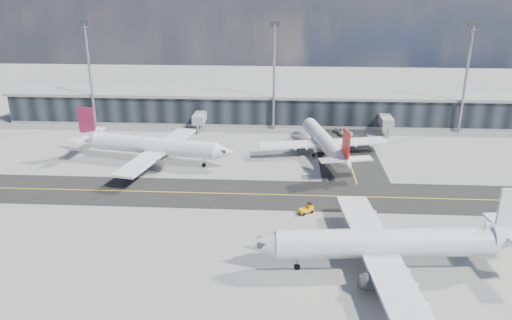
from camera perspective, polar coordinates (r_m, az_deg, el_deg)
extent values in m
plane|color=gray|center=(93.00, 1.19, -4.97)|extent=(300.00, 300.00, 0.00)
cube|color=black|center=(96.63, 1.29, -3.96)|extent=(180.00, 14.00, 0.02)
cube|color=black|center=(126.37, 10.02, 1.68)|extent=(14.00, 50.00, 0.02)
cube|color=yellow|center=(96.62, 1.29, -3.95)|extent=(180.00, 0.25, 0.01)
cube|color=yellow|center=(126.37, 10.02, 1.68)|extent=(0.25, 50.00, 0.01)
cube|color=black|center=(143.59, 2.09, 5.89)|extent=(150.00, 12.00, 8.00)
cube|color=gray|center=(142.56, 2.11, 7.60)|extent=(152.00, 13.00, 0.80)
cube|color=gray|center=(144.53, 2.07, 4.51)|extent=(150.00, 12.20, 0.80)
cube|color=gray|center=(137.90, -6.37, 4.95)|extent=(3.00, 10.00, 2.40)
cylinder|color=gray|center=(133.80, -6.68, 3.43)|extent=(0.60, 0.60, 2.40)
cube|color=gray|center=(138.59, 14.54, 4.50)|extent=(3.00, 10.00, 2.40)
cylinder|color=gray|center=(134.52, 14.83, 2.98)|extent=(0.60, 0.60, 2.40)
cylinder|color=gray|center=(144.62, -18.42, 9.04)|extent=(0.70, 0.70, 28.00)
cube|color=#2D2D30|center=(142.78, -19.06, 14.62)|extent=(2.50, 0.50, 1.40)
cylinder|color=gray|center=(134.56, 2.07, 9.27)|extent=(0.70, 0.70, 28.00)
cube|color=#2D2D30|center=(132.58, 2.15, 15.31)|extent=(2.50, 0.50, 1.40)
cylinder|color=gray|center=(142.47, 22.83, 8.34)|extent=(0.70, 0.70, 28.00)
cube|color=#2D2D30|center=(140.61, 23.63, 13.98)|extent=(2.50, 0.50, 1.40)
cylinder|color=white|center=(114.26, -11.54, 1.62)|extent=(29.53, 9.77, 3.91)
cone|color=white|center=(108.07, -3.61, 0.92)|extent=(5.58, 4.82, 3.91)
cone|color=white|center=(122.50, -18.77, 2.49)|extent=(6.54, 5.02, 3.91)
cube|color=white|center=(114.15, -11.07, 1.12)|extent=(11.52, 33.55, 0.49)
cylinder|color=#2D2D30|center=(119.09, -9.39, 1.49)|extent=(4.48, 3.03, 2.25)
cylinder|color=#2D2D30|center=(109.17, -11.89, -0.44)|extent=(4.48, 3.03, 2.25)
cube|color=silver|center=(118.84, -9.42, 1.85)|extent=(1.99, 0.78, 0.78)
cube|color=silver|center=(108.90, -11.92, -0.05)|extent=(1.99, 0.78, 0.78)
cube|color=#741A49|center=(121.12, -18.79, 4.33)|extent=(4.11, 1.26, 6.06)
cube|color=white|center=(122.33, -18.80, 2.76)|extent=(5.06, 12.05, 0.34)
cube|color=#2D2D30|center=(108.09, -3.86, 1.14)|extent=(2.35, 2.50, 0.68)
cylinder|color=gray|center=(110.59, -5.98, -0.20)|extent=(0.28, 0.28, 1.96)
cylinder|color=black|center=(110.85, -5.96, -0.56)|extent=(0.93, 0.51, 0.88)
cylinder|color=black|center=(118.24, -11.23, 0.55)|extent=(1.15, 0.70, 1.08)
cylinder|color=black|center=(113.35, -12.51, -0.42)|extent=(1.15, 0.70, 1.08)
cylinder|color=white|center=(117.42, 7.78, 2.21)|extent=(9.18, 27.24, 3.61)
cone|color=white|center=(131.55, 5.95, 4.27)|extent=(4.47, 5.17, 3.61)
cone|color=white|center=(103.04, 10.20, -0.22)|extent=(4.66, 6.05, 3.61)
cube|color=white|center=(118.52, 7.64, 1.93)|extent=(30.96, 10.81, 0.45)
cylinder|color=#2D2D30|center=(118.31, 4.98, 1.49)|extent=(2.82, 4.14, 2.08)
cylinder|color=#2D2D30|center=(121.23, 9.97, 1.72)|extent=(2.82, 4.14, 2.08)
cube|color=silver|center=(118.08, 4.99, 1.82)|extent=(0.73, 1.84, 0.72)
cube|color=silver|center=(121.00, 9.99, 2.05)|extent=(0.73, 1.84, 0.72)
cube|color=red|center=(102.20, 10.26, 1.86)|extent=(1.19, 3.79, 5.60)
cube|color=white|center=(102.86, 10.22, 0.07)|extent=(11.12, 4.73, 0.32)
cube|color=#2D2D30|center=(131.03, 6.00, 4.36)|extent=(2.32, 2.18, 0.63)
cylinder|color=gray|center=(128.10, 6.40, 2.62)|extent=(0.26, 0.26, 1.81)
cylinder|color=black|center=(128.31, 6.39, 2.34)|extent=(0.48, 0.86, 0.81)
cylinder|color=black|center=(116.88, 6.56, 0.56)|extent=(0.65, 1.07, 0.99)
cylinder|color=black|center=(118.37, 9.09, 0.69)|extent=(0.65, 1.07, 0.99)
cylinder|color=silver|center=(73.92, 14.53, -9.16)|extent=(31.32, 6.92, 4.14)
cone|color=silver|center=(71.16, 0.58, -9.68)|extent=(5.53, 4.59, 4.14)
cone|color=silver|center=(80.51, 27.18, -7.85)|extent=(6.56, 4.69, 4.14)
cube|color=silver|center=(74.15, 13.68, -9.90)|extent=(8.33, 35.54, 0.52)
cylinder|color=#2D2D30|center=(69.41, 14.08, -13.32)|extent=(4.55, 2.76, 2.38)
cylinder|color=#2D2D30|center=(79.68, 11.75, -8.43)|extent=(4.55, 2.76, 2.38)
cube|color=silver|center=(68.96, 14.14, -12.74)|extent=(2.10, 0.60, 0.83)
cube|color=silver|center=(79.29, 11.79, -7.90)|extent=(2.10, 0.60, 0.83)
cube|color=silver|center=(80.24, 27.25, -7.46)|extent=(4.01, 12.64, 0.36)
cube|color=#2D2D30|center=(70.97, 1.01, -9.38)|extent=(2.27, 2.46, 0.72)
cylinder|color=gray|center=(73.02, 4.72, -11.55)|extent=(0.27, 0.27, 2.07)
cylinder|color=black|center=(73.43, 4.70, -12.07)|extent=(0.96, 0.44, 0.93)
cylinder|color=black|center=(73.49, 15.74, -12.73)|extent=(1.18, 0.62, 1.14)
cylinder|color=black|center=(78.53, 14.43, -10.30)|extent=(1.18, 0.62, 1.14)
cube|color=#E5A00C|center=(89.38, 5.72, -5.70)|extent=(2.92, 2.54, 0.63)
cube|color=#E5A00C|center=(89.57, 6.15, -5.24)|extent=(1.47, 1.51, 0.80)
cube|color=black|center=(89.43, 6.15, -5.06)|extent=(1.37, 1.43, 0.22)
cylinder|color=black|center=(90.44, 5.95, -5.63)|extent=(0.64, 0.54, 0.63)
cylinder|color=black|center=(89.61, 6.39, -5.91)|extent=(0.64, 0.54, 0.63)
cylinder|color=black|center=(89.47, 5.02, -5.90)|extent=(0.64, 0.54, 0.63)
cylinder|color=black|center=(88.64, 5.46, -6.18)|extent=(0.64, 0.54, 0.63)
imported|color=white|center=(134.74, 10.04, 3.23)|extent=(4.67, 6.78, 1.72)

